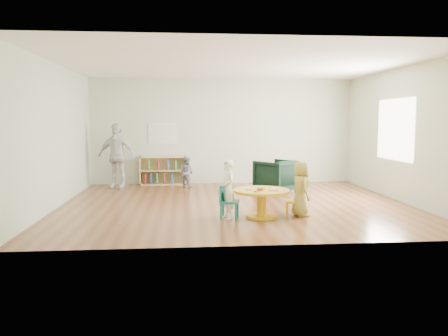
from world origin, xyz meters
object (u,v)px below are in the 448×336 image
(toddler, at_px, (187,172))
(adult_caretaker, at_px, (117,156))
(kid_chair_right, at_px, (295,200))
(child_left, at_px, (228,189))
(bookshelf, at_px, (162,171))
(child_right, at_px, (301,189))
(armchair, at_px, (277,176))
(kid_chair_left, at_px, (227,200))
(activity_table, at_px, (262,198))

(toddler, height_order, adult_caretaker, adult_caretaker)
(kid_chair_right, distance_m, child_left, 1.27)
(kid_chair_right, bearing_deg, bookshelf, 42.76)
(bookshelf, height_order, adult_caretaker, adult_caretaker)
(kid_chair_right, bearing_deg, toddler, 39.34)
(bookshelf, xyz_separation_m, toddler, (0.64, -0.56, 0.02))
(child_left, relative_size, adult_caretaker, 0.63)
(child_left, bearing_deg, adult_caretaker, -161.23)
(child_left, height_order, child_right, child_left)
(armchair, bearing_deg, kid_chair_left, 24.57)
(kid_chair_left, xyz_separation_m, bookshelf, (-1.33, 4.17, 0.05))
(child_left, distance_m, toddler, 3.70)
(kid_chair_left, xyz_separation_m, kid_chair_right, (1.24, 0.14, -0.05))
(toddler, bearing_deg, bookshelf, -2.99)
(kid_chair_left, relative_size, toddler, 0.77)
(kid_chair_right, bearing_deg, child_right, -117.90)
(armchair, xyz_separation_m, child_right, (-0.11, -2.56, 0.10))
(activity_table, bearing_deg, adult_caretaker, 129.96)
(kid_chair_left, height_order, adult_caretaker, adult_caretaker)
(bookshelf, height_order, child_left, child_left)
(bookshelf, height_order, toddler, toddler)
(armchair, height_order, toddler, toddler)
(armchair, bearing_deg, adult_caretaker, -51.98)
(kid_chair_left, distance_m, child_right, 1.33)
(bookshelf, relative_size, child_left, 1.17)
(armchair, bearing_deg, kid_chair_right, 48.76)
(armchair, relative_size, child_right, 0.87)
(kid_chair_right, bearing_deg, activity_table, 109.93)
(armchair, relative_size, adult_caretaker, 0.52)
(armchair, xyz_separation_m, child_left, (-1.42, -2.66, 0.12))
(kid_chair_right, bearing_deg, kid_chair_left, 106.69)
(activity_table, height_order, armchair, armchair)
(activity_table, bearing_deg, bookshelf, 115.18)
(kid_chair_left, bearing_deg, armchair, 165.24)
(toddler, bearing_deg, adult_caretaker, 36.05)
(activity_table, xyz_separation_m, child_left, (-0.60, -0.06, 0.17))
(bookshelf, xyz_separation_m, armchair, (2.76, -1.53, 0.02))
(activity_table, distance_m, bookshelf, 4.57)
(armchair, distance_m, adult_caretaker, 4.03)
(armchair, distance_m, toddler, 2.33)
(adult_caretaker, bearing_deg, child_right, -29.94)
(child_left, distance_m, child_right, 1.32)
(armchair, height_order, child_right, child_right)
(child_right, height_order, toddler, child_right)
(child_left, relative_size, child_right, 1.04)
(bookshelf, distance_m, armchair, 3.16)
(bookshelf, bearing_deg, child_right, -57.04)
(child_left, distance_m, adult_caretaker, 4.45)
(adult_caretaker, bearing_deg, bookshelf, 37.79)
(activity_table, distance_m, armchair, 2.73)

